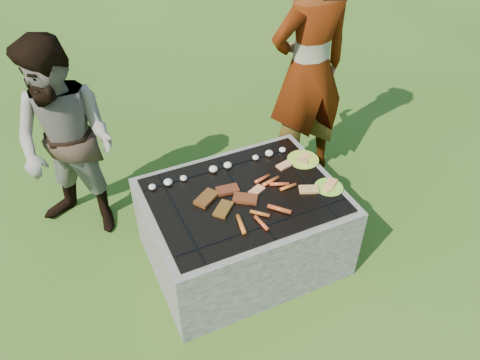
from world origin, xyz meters
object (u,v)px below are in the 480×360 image
object	(u,v)px
fire_pit	(243,229)
plate_near	(329,187)
plate_far	(303,160)
bystander	(67,145)
cook	(309,71)

from	to	relation	value
fire_pit	plate_near	xyz separation A→B (m)	(0.56, -0.18, 0.33)
plate_near	fire_pit	bearing A→B (deg)	162.69
plate_far	bystander	xyz separation A→B (m)	(-1.53, 0.66, 0.17)
cook	bystander	bearing A→B (deg)	-4.30
cook	bystander	world-z (taller)	cook
plate_near	bystander	size ratio (longest dim) A/B	0.14
fire_pit	cook	size ratio (longest dim) A/B	0.67
fire_pit	plate_near	bearing A→B (deg)	-17.31
plate_far	plate_near	distance (m)	0.34
plate_near	cook	distance (m)	1.06
plate_near	bystander	distance (m)	1.84
fire_pit	cook	bearing A→B (deg)	38.73
fire_pit	plate_far	bearing A→B (deg)	16.13
fire_pit	cook	xyz separation A→B (m)	(0.93, 0.75, 0.69)
plate_near	cook	size ratio (longest dim) A/B	0.11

